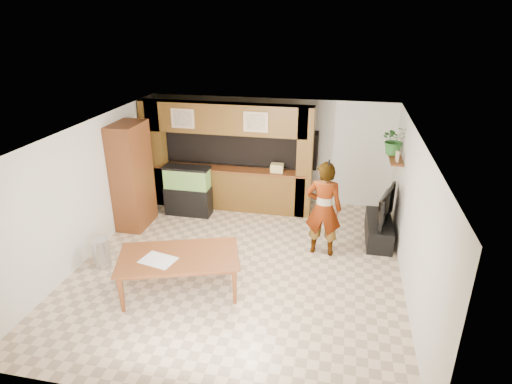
% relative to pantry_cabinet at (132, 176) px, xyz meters
% --- Properties ---
extents(floor, '(6.50, 6.50, 0.00)m').
position_rel_pantry_cabinet_xyz_m(floor, '(2.70, -1.20, -1.17)').
color(floor, '#CEB18F').
rests_on(floor, ground).
extents(ceiling, '(6.50, 6.50, 0.00)m').
position_rel_pantry_cabinet_xyz_m(ceiling, '(2.70, -1.20, 1.43)').
color(ceiling, white).
rests_on(ceiling, wall_back).
extents(wall_back, '(6.00, 0.00, 6.00)m').
position_rel_pantry_cabinet_xyz_m(wall_back, '(2.70, 2.05, 0.13)').
color(wall_back, beige).
rests_on(wall_back, floor).
extents(wall_left, '(0.00, 6.50, 6.50)m').
position_rel_pantry_cabinet_xyz_m(wall_left, '(-0.30, -1.20, 0.13)').
color(wall_left, beige).
rests_on(wall_left, floor).
extents(wall_right, '(0.00, 6.50, 6.50)m').
position_rel_pantry_cabinet_xyz_m(wall_right, '(5.70, -1.20, 0.13)').
color(wall_right, beige).
rests_on(wall_right, floor).
extents(partition, '(4.20, 0.99, 2.60)m').
position_rel_pantry_cabinet_xyz_m(partition, '(1.75, 1.44, 0.14)').
color(partition, brown).
rests_on(partition, floor).
extents(wall_clock, '(0.05, 0.25, 0.25)m').
position_rel_pantry_cabinet_xyz_m(wall_clock, '(-0.27, -0.20, 0.73)').
color(wall_clock, black).
rests_on(wall_clock, wall_left).
extents(wall_shelf, '(0.25, 0.90, 0.04)m').
position_rel_pantry_cabinet_xyz_m(wall_shelf, '(5.55, 0.75, 0.53)').
color(wall_shelf, brown).
rests_on(wall_shelf, wall_right).
extents(pantry_cabinet, '(0.59, 0.96, 2.35)m').
position_rel_pantry_cabinet_xyz_m(pantry_cabinet, '(0.00, 0.00, 0.00)').
color(pantry_cabinet, brown).
rests_on(pantry_cabinet, floor).
extents(trash_can, '(0.31, 0.31, 0.58)m').
position_rel_pantry_cabinet_xyz_m(trash_can, '(0.15, -1.76, -0.89)').
color(trash_can, '#B2B2B7').
rests_on(trash_can, floor).
extents(aquarium, '(1.08, 0.41, 1.20)m').
position_rel_pantry_cabinet_xyz_m(aquarium, '(0.98, 0.75, -0.59)').
color(aquarium, black).
rests_on(aquarium, floor).
extents(tv_stand, '(0.51, 1.38, 0.46)m').
position_rel_pantry_cabinet_xyz_m(tv_stand, '(5.35, 0.36, -0.94)').
color(tv_stand, black).
rests_on(tv_stand, floor).
extents(television, '(0.47, 1.19, 0.69)m').
position_rel_pantry_cabinet_xyz_m(television, '(5.35, 0.36, -0.37)').
color(television, black).
rests_on(television, tv_stand).
extents(photo_frame, '(0.05, 0.16, 0.21)m').
position_rel_pantry_cabinet_xyz_m(photo_frame, '(5.55, 0.51, 0.65)').
color(photo_frame, tan).
rests_on(photo_frame, wall_shelf).
extents(potted_plant, '(0.68, 0.63, 0.62)m').
position_rel_pantry_cabinet_xyz_m(potted_plant, '(5.52, 1.00, 0.86)').
color(potted_plant, '#286227').
rests_on(potted_plant, wall_shelf).
extents(person, '(0.73, 0.50, 1.93)m').
position_rel_pantry_cabinet_xyz_m(person, '(4.19, -0.41, -0.21)').
color(person, olive).
rests_on(person, floor).
extents(microphone, '(0.03, 0.09, 0.14)m').
position_rel_pantry_cabinet_xyz_m(microphone, '(4.24, -0.57, 0.79)').
color(microphone, black).
rests_on(microphone, person).
extents(dining_table, '(2.26, 1.69, 0.71)m').
position_rel_pantry_cabinet_xyz_m(dining_table, '(1.91, -2.25, -0.82)').
color(dining_table, brown).
rests_on(dining_table, floor).
extents(newspaper_a, '(0.63, 0.52, 0.01)m').
position_rel_pantry_cabinet_xyz_m(newspaper_a, '(1.62, -2.41, -0.46)').
color(newspaper_a, silver).
rests_on(newspaper_a, dining_table).
extents(counter_box, '(0.30, 0.20, 0.20)m').
position_rel_pantry_cabinet_xyz_m(counter_box, '(3.02, 1.25, -0.03)').
color(counter_box, tan).
rests_on(counter_box, partition).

